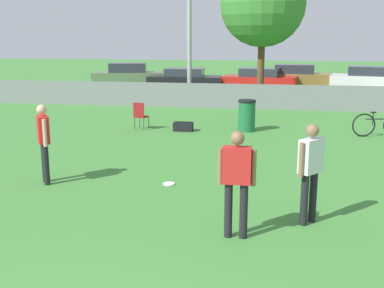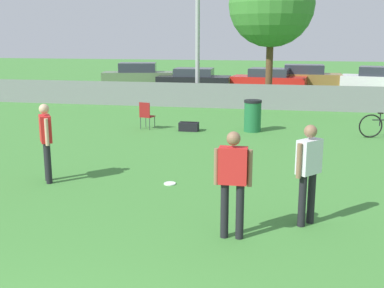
{
  "view_description": "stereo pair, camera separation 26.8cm",
  "coord_description": "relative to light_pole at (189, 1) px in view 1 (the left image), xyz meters",
  "views": [
    {
      "loc": [
        2.01,
        -3.08,
        3.17
      ],
      "look_at": [
        0.45,
        6.15,
        1.05
      ],
      "focal_mm": 45.0,
      "sensor_mm": 36.0,
      "label": 1
    },
    {
      "loc": [
        2.28,
        -3.03,
        3.17
      ],
      "look_at": [
        0.45,
        6.15,
        1.05
      ],
      "focal_mm": 45.0,
      "sensor_mm": 36.0,
      "label": 2
    }
  ],
  "objects": [
    {
      "name": "frisbee_disc",
      "position": [
        1.68,
        -12.2,
        -4.66
      ],
      "size": [
        0.26,
        0.26,
        0.03
      ],
      "color": "white",
      "rests_on": "ground_plane"
    },
    {
      "name": "parked_car_tan",
      "position": [
        5.03,
        7.95,
        -3.96
      ],
      "size": [
        4.42,
        1.74,
        1.46
      ],
      "rotation": [
        0.0,
        0.0,
        -0.01
      ],
      "color": "black",
      "rests_on": "ground_plane"
    },
    {
      "name": "fence_backline",
      "position": [
        1.84,
        -0.91,
        -4.12
      ],
      "size": [
        25.02,
        0.07,
        1.21
      ],
      "color": "gray",
      "rests_on": "ground_plane"
    },
    {
      "name": "player_thrower_red",
      "position": [
        -0.99,
        -12.56,
        -3.65
      ],
      "size": [
        0.43,
        0.51,
        1.74
      ],
      "rotation": [
        0.0,
        0.0,
        -0.99
      ],
      "color": "black",
      "rests_on": "ground_plane"
    },
    {
      "name": "parked_car_dark",
      "position": [
        -1.37,
        6.22,
        -4.05
      ],
      "size": [
        4.33,
        1.97,
        1.27
      ],
      "rotation": [
        0.0,
        0.0,
        0.03
      ],
      "color": "black",
      "rests_on": "ground_plane"
    },
    {
      "name": "player_defender_red",
      "position": [
        3.33,
        -14.77,
        -3.65
      ],
      "size": [
        0.6,
        0.22,
        1.74
      ],
      "rotation": [
        0.0,
        0.0,
        0.01
      ],
      "color": "black",
      "rests_on": "ground_plane"
    },
    {
      "name": "tree_near_pole",
      "position": [
        3.23,
        0.8,
        -0.13
      ],
      "size": [
        3.88,
        3.88,
        6.5
      ],
      "color": "brown",
      "rests_on": "ground_plane"
    },
    {
      "name": "parked_car_white",
      "position": [
        9.22,
        7.35,
        -3.98
      ],
      "size": [
        4.37,
        2.58,
        1.42
      ],
      "rotation": [
        0.0,
        0.0,
        -0.2
      ],
      "color": "black",
      "rests_on": "ground_plane"
    },
    {
      "name": "trash_bin",
      "position": [
        3.0,
        -5.91,
        -4.14
      ],
      "size": [
        0.59,
        0.59,
        1.06
      ],
      "color": "#1E6638",
      "rests_on": "ground_plane"
    },
    {
      "name": "bicycle_sideline",
      "position": [
        7.23,
        -6.12,
        -4.29
      ],
      "size": [
        1.73,
        0.5,
        0.8
      ],
      "rotation": [
        0.0,
        0.0,
        0.2
      ],
      "color": "black",
      "rests_on": "ground_plane"
    },
    {
      "name": "folding_chair_sideline",
      "position": [
        -0.63,
        -6.21,
        -4.15
      ],
      "size": [
        0.49,
        0.49,
        0.94
      ],
      "rotation": [
        0.0,
        0.0,
        2.91
      ],
      "color": "#333338",
      "rests_on": "ground_plane"
    },
    {
      "name": "light_pole",
      "position": [
        0.0,
        0.0,
        0.0
      ],
      "size": [
        0.9,
        0.36,
        7.86
      ],
      "color": "#9E9EA3",
      "rests_on": "ground_plane"
    },
    {
      "name": "player_receiver_white",
      "position": [
        4.51,
        -13.96,
        -3.65
      ],
      "size": [
        0.45,
        0.48,
        1.74
      ],
      "rotation": [
        0.0,
        0.0,
        0.87
      ],
      "color": "black",
      "rests_on": "ground_plane"
    },
    {
      "name": "parked_car_red",
      "position": [
        3.02,
        6.56,
        -4.03
      ],
      "size": [
        4.44,
        2.31,
        1.3
      ],
      "rotation": [
        0.0,
        0.0,
        -0.12
      ],
      "color": "black",
      "rests_on": "ground_plane"
    },
    {
      "name": "gear_bag_sideline",
      "position": [
        0.88,
        -6.25,
        -4.53
      ],
      "size": [
        0.65,
        0.36,
        0.32
      ],
      "color": "black",
      "rests_on": "ground_plane"
    },
    {
      "name": "parked_car_olive",
      "position": [
        -5.03,
        6.8,
        -3.94
      ],
      "size": [
        4.55,
        2.53,
        1.52
      ],
      "rotation": [
        0.0,
        0.0,
        0.21
      ],
      "color": "black",
      "rests_on": "ground_plane"
    }
  ]
}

